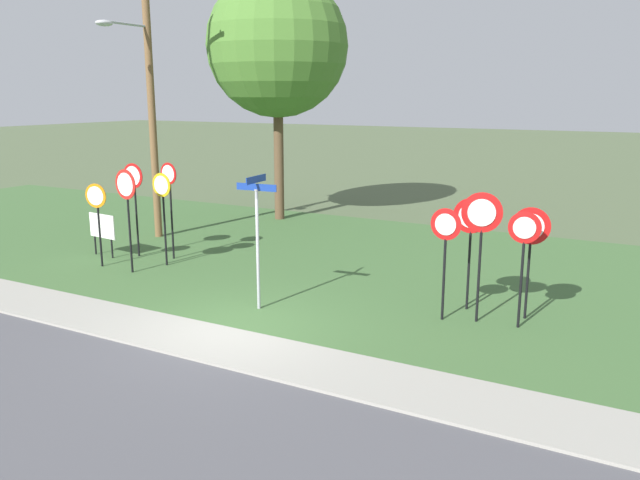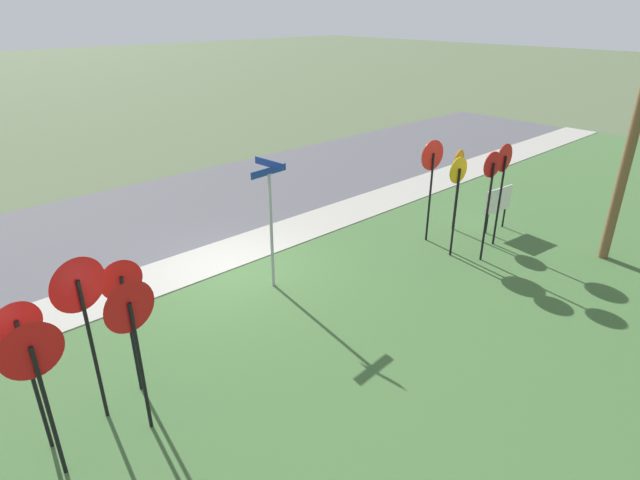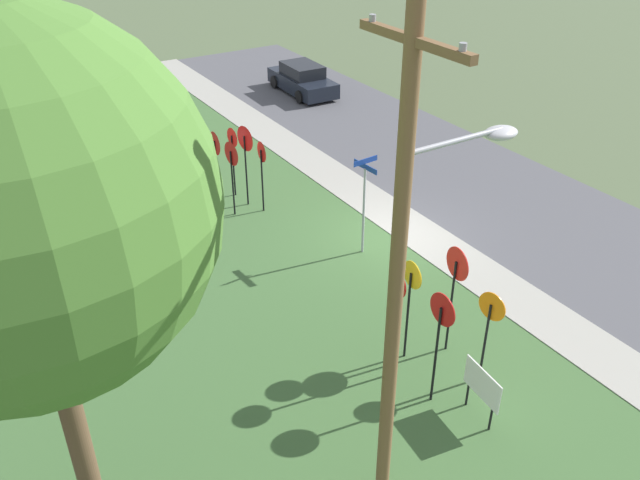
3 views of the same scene
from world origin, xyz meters
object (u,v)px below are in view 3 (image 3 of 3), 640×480
at_px(notice_board, 482,387).
at_px(street_name_post, 364,198).
at_px(stop_sign_far_center, 490,319).
at_px(yield_sign_far_right, 216,150).
at_px(stop_sign_far_left, 440,325).
at_px(yield_sign_near_right, 246,146).
at_px(stop_sign_near_left, 455,277).
at_px(yield_sign_near_left, 262,160).
at_px(yield_sign_center, 233,146).
at_px(oak_tree_left, 18,208).
at_px(stop_sign_near_right, 411,290).
at_px(utility_pole, 405,260).
at_px(parked_sedan_distant, 302,80).
at_px(stop_sign_far_right, 396,303).
at_px(yield_sign_far_left, 232,161).

bearing_deg(notice_board, street_name_post, -8.36).
bearing_deg(stop_sign_far_center, yield_sign_far_right, -2.72).
xyz_separation_m(stop_sign_far_left, street_name_post, (5.72, -2.18, -0.22)).
bearing_deg(stop_sign_far_left, yield_sign_near_right, -3.88).
height_order(stop_sign_near_left, stop_sign_far_left, stop_sign_near_left).
height_order(yield_sign_near_left, yield_sign_center, yield_sign_center).
bearing_deg(stop_sign_far_left, yield_sign_center, -3.23).
bearing_deg(yield_sign_far_right, notice_board, -179.99).
bearing_deg(oak_tree_left, stop_sign_near_right, -82.98).
bearing_deg(stop_sign_near_left, stop_sign_far_left, 135.35).
height_order(yield_sign_center, oak_tree_left, oak_tree_left).
height_order(utility_pole, parked_sedan_distant, utility_pole).
bearing_deg(notice_board, yield_sign_center, 5.29).
distance_m(yield_sign_far_right, parked_sedan_distant, 11.67).
xyz_separation_m(stop_sign_far_center, yield_sign_far_right, (11.08, 1.28, 0.13)).
relative_size(stop_sign_far_center, yield_sign_far_right, 0.96).
distance_m(yield_sign_near_left, parked_sedan_distant, 12.24).
distance_m(stop_sign_near_right, stop_sign_far_center, 1.77).
relative_size(stop_sign_far_left, yield_sign_near_left, 1.14).
bearing_deg(yield_sign_near_right, stop_sign_far_center, 173.35).
bearing_deg(stop_sign_near_left, stop_sign_far_right, 97.75).
bearing_deg(utility_pole, street_name_post, -31.81).
relative_size(stop_sign_far_left, yield_sign_center, 1.13).
bearing_deg(notice_board, stop_sign_far_center, -40.26).
xyz_separation_m(yield_sign_near_left, oak_tree_left, (-8.98, 7.85, 4.56)).
relative_size(yield_sign_far_left, street_name_post, 0.84).
relative_size(stop_sign_far_left, stop_sign_far_center, 1.18).
bearing_deg(yield_sign_near_right, oak_tree_left, 131.62).
bearing_deg(stop_sign_far_left, yield_sign_near_left, -5.52).
bearing_deg(stop_sign_near_right, street_name_post, -19.57).
xyz_separation_m(yield_sign_near_right, notice_board, (-11.06, 0.26, -1.22)).
height_order(stop_sign_far_right, yield_sign_far_left, stop_sign_far_right).
relative_size(stop_sign_far_right, yield_sign_near_right, 1.02).
height_order(yield_sign_near_left, street_name_post, street_name_post).
distance_m(yield_sign_center, street_name_post, 5.49).
relative_size(stop_sign_near_right, yield_sign_far_right, 1.08).
bearing_deg(yield_sign_near_left, oak_tree_left, 141.95).
relative_size(yield_sign_near_right, oak_tree_left, 0.31).
relative_size(stop_sign_far_center, utility_pole, 0.25).
bearing_deg(oak_tree_left, yield_sign_far_right, -33.53).
xyz_separation_m(stop_sign_far_center, yield_sign_far_left, (9.83, 1.28, 0.21)).
height_order(stop_sign_near_right, yield_sign_far_left, stop_sign_near_right).
height_order(stop_sign_near_right, yield_sign_center, stop_sign_near_right).
xyz_separation_m(yield_sign_near_right, yield_sign_far_left, (-0.40, 0.68, -0.20)).
xyz_separation_m(yield_sign_near_right, utility_pole, (-11.51, 2.92, 2.93)).
distance_m(yield_sign_center, parked_sedan_distant, 11.27).
bearing_deg(stop_sign_far_center, oak_tree_left, 76.59).
xyz_separation_m(stop_sign_far_right, oak_tree_left, (-0.56, 6.62, 4.35)).
relative_size(stop_sign_far_center, notice_board, 1.84).
xyz_separation_m(stop_sign_near_left, street_name_post, (4.61, -0.80, -0.26)).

